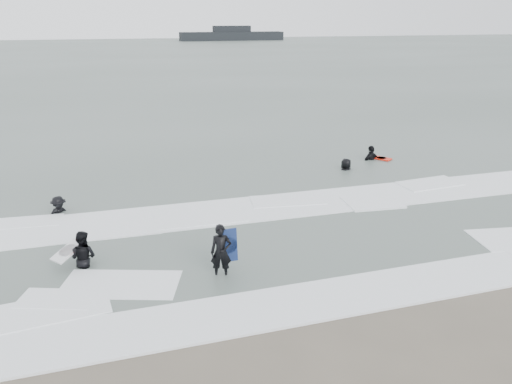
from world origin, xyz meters
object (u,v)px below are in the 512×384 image
object	(u,v)px
surfer_centre	(222,277)
surfer_wading	(85,267)
surfer_right_near	(371,160)
vessel_horizon	(232,35)
surfer_breaker	(60,214)
surfer_right_far	(346,171)

from	to	relation	value
surfer_centre	surfer_wading	bearing A→B (deg)	170.28
surfer_right_near	vessel_horizon	world-z (taller)	vessel_horizon
surfer_breaker	vessel_horizon	size ratio (longest dim) A/B	0.05
surfer_wading	vessel_horizon	xyz separation A→B (m)	(37.35, 137.32, 1.55)
vessel_horizon	surfer_breaker	bearing A→B (deg)	-106.13
surfer_centre	surfer_breaker	size ratio (longest dim) A/B	1.04
surfer_wading	surfer_right_far	bearing A→B (deg)	-120.22
surfer_wading	surfer_right_near	size ratio (longest dim) A/B	0.88
surfer_centre	surfer_right_near	world-z (taller)	surfer_right_near
surfer_centre	surfer_breaker	distance (m)	7.92
surfer_breaker	vessel_horizon	distance (m)	138.19
surfer_right_near	surfer_right_far	xyz separation A→B (m)	(-2.02, -1.28, 0.00)
surfer_right_near	vessel_horizon	distance (m)	131.51
surfer_centre	surfer_right_far	size ratio (longest dim) A/B	0.93
surfer_breaker	surfer_right_far	xyz separation A→B (m)	(12.68, 2.12, 0.00)
surfer_right_far	surfer_centre	bearing A→B (deg)	28.57
vessel_horizon	surfer_right_near	bearing A→B (deg)	-100.38
surfer_right_near	vessel_horizon	size ratio (longest dim) A/B	0.06
surfer_breaker	vessel_horizon	world-z (taller)	vessel_horizon
surfer_centre	surfer_right_near	size ratio (longest dim) A/B	0.84
surfer_breaker	surfer_right_far	world-z (taller)	surfer_right_far
surfer_wading	surfer_right_far	distance (m)	13.43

